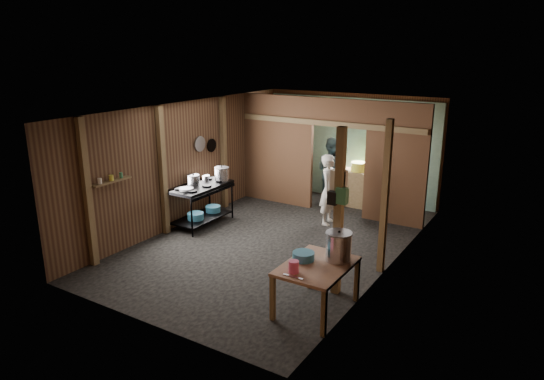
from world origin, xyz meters
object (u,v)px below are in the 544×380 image
Objects in this scene: prep_table at (316,287)px; stove_pot_large at (222,174)px; gas_range at (201,205)px; cook at (329,190)px; pink_bucket at (294,267)px; stock_pot at (339,247)px; yellow_tub at (359,167)px.

prep_table is 4.35m from stove_pot_large.
gas_range is 0.97× the size of cook.
pink_bucket reaches higher than gas_range.
stove_pot_large reaches higher than prep_table.
pink_bucket is at bearing -112.15° from prep_table.
stove_pot_large reaches higher than stock_pot.
stove_pot_large is at bearing 72.06° from gas_range.
pink_bucket is at bearing -32.96° from gas_range.
yellow_tub is at bearing -7.02° from cook.
yellow_tub is (-1.37, 4.89, 0.60)m from prep_table.
stove_pot_large is (0.17, 0.53, 0.58)m from gas_range.
stock_pot is (3.73, -2.14, -0.09)m from stove_pot_large.
stock_pot is 2.62× the size of pink_bucket.
pink_bucket is (3.38, -2.83, -0.21)m from stove_pot_large.
stock_pot reaches higher than gas_range.
prep_table is 5.12m from yellow_tub.
stock_pot is (0.19, 0.30, 0.56)m from prep_table.
yellow_tub is at bearing 102.88° from pink_bucket.
yellow_tub is at bearing 51.86° from gas_range.
stove_pot_large is 0.71× the size of stock_pot.
yellow_tub is at bearing 108.74° from stock_pot.
pink_bucket is at bearing -39.91° from stove_pot_large.
gas_range is 0.80m from stove_pot_large.
stove_pot_large is 4.41m from pink_bucket.
cook is (2.12, 0.95, -0.25)m from stove_pot_large.
prep_table is at bearing -34.53° from stove_pot_large.
stock_pot is at bearing -71.26° from yellow_tub.
pink_bucket is 0.11× the size of cook.
cook is (-1.26, 3.78, -0.04)m from pink_bucket.
prep_table is at bearing 67.85° from pink_bucket.
cook is at bearing 24.17° from stove_pot_large.
prep_table is 3.70m from cook.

